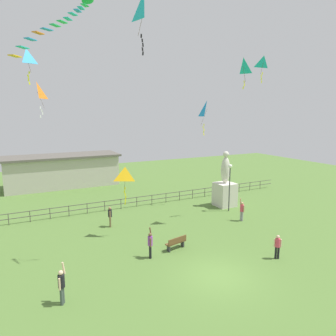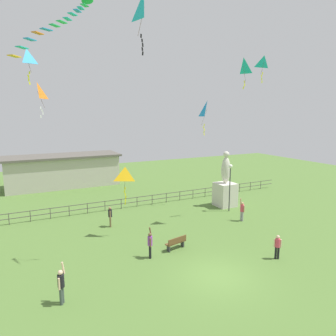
% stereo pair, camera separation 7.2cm
% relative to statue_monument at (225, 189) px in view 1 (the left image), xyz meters
% --- Properties ---
extents(ground_plane, '(80.00, 80.00, 0.00)m').
position_rel_statue_monument_xyz_m(ground_plane, '(-8.33, -10.40, -1.66)').
color(ground_plane, '#517533').
extents(statue_monument, '(1.77, 1.77, 5.30)m').
position_rel_statue_monument_xyz_m(statue_monument, '(0.00, 0.00, 0.00)').
color(statue_monument, beige).
rests_on(statue_monument, ground_plane).
extents(lamppost, '(0.36, 0.36, 4.33)m').
position_rel_statue_monument_xyz_m(lamppost, '(-0.62, -1.46, 1.50)').
color(lamppost, '#38383D').
rests_on(lamppost, ground_plane).
extents(park_bench, '(1.55, 0.72, 0.85)m').
position_rel_statue_monument_xyz_m(park_bench, '(-8.72, -6.36, -1.20)').
color(park_bench, brown).
rests_on(park_bench, ground_plane).
extents(person_0, '(0.35, 0.48, 1.90)m').
position_rel_statue_monument_xyz_m(person_0, '(-10.72, -6.70, -0.71)').
color(person_0, black).
rests_on(person_0, ground_plane).
extents(person_1, '(0.40, 0.46, 1.98)m').
position_rel_statue_monument_xyz_m(person_1, '(-16.23, -9.11, -0.67)').
color(person_1, '#3F4C47').
rests_on(person_1, ground_plane).
extents(person_2, '(0.30, 0.51, 1.90)m').
position_rel_statue_monument_xyz_m(person_2, '(-1.32, -4.05, -0.71)').
color(person_2, '#99999E').
rests_on(person_2, ground_plane).
extents(person_3, '(0.30, 0.47, 1.61)m').
position_rel_statue_monument_xyz_m(person_3, '(-11.42, -0.46, -0.73)').
color(person_3, brown).
rests_on(person_3, ground_plane).
extents(person_4, '(0.38, 0.32, 1.52)m').
position_rel_statue_monument_xyz_m(person_4, '(-3.85, -10.31, -0.79)').
color(person_4, black).
rests_on(person_4, ground_plane).
extents(kite_0, '(0.79, 0.89, 3.23)m').
position_rel_statue_monument_xyz_m(kite_0, '(-10.91, -6.70, 12.58)').
color(kite_0, '#19B2B2').
extents(kite_1, '(0.85, 0.84, 2.27)m').
position_rel_statue_monument_xyz_m(kite_1, '(-16.49, -0.13, 10.64)').
color(kite_1, '#198CD1').
extents(kite_2, '(0.93, 0.89, 2.19)m').
position_rel_statue_monument_xyz_m(kite_2, '(-2.19, -4.52, 10.47)').
color(kite_2, '#19B2B2').
extents(kite_3, '(1.03, 0.52, 2.08)m').
position_rel_statue_monument_xyz_m(kite_3, '(0.50, -3.76, 11.09)').
color(kite_3, '#19B2B2').
extents(kite_4, '(0.99, 1.18, 2.63)m').
position_rel_statue_monument_xyz_m(kite_4, '(-15.80, 2.82, 8.73)').
color(kite_4, orange).
extents(kite_5, '(1.24, 1.03, 2.64)m').
position_rel_statue_monument_xyz_m(kite_5, '(-10.76, -2.43, 2.73)').
color(kite_5, yellow).
extents(kite_6, '(0.97, 0.74, 3.17)m').
position_rel_statue_monument_xyz_m(kite_6, '(-1.37, 1.34, 7.42)').
color(kite_6, '#198CD1').
extents(streamer_kite, '(4.22, 4.80, 4.24)m').
position_rel_statue_monument_xyz_m(streamer_kite, '(-14.12, -6.48, 12.61)').
color(streamer_kite, '#1EB759').
extents(waterfront_railing, '(36.03, 0.06, 0.95)m').
position_rel_statue_monument_xyz_m(waterfront_railing, '(-8.59, 3.60, -1.04)').
color(waterfront_railing, '#4C4742').
rests_on(waterfront_railing, ground_plane).
extents(pavilion_building, '(13.43, 5.06, 3.84)m').
position_rel_statue_monument_xyz_m(pavilion_building, '(-12.63, 15.60, 0.28)').
color(pavilion_building, '#B7B2A3').
rests_on(pavilion_building, ground_plane).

